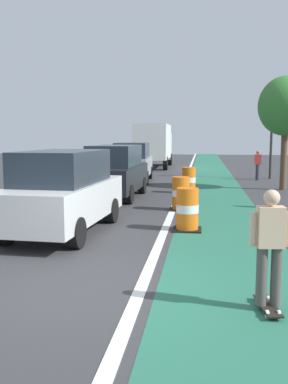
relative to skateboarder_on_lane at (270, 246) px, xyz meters
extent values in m
plane|color=#38383A|center=(-2.76, 0.47, -0.91)|extent=(100.00, 100.00, 0.00)
cube|color=#286B51|center=(-0.36, 12.47, -0.91)|extent=(2.50, 80.00, 0.01)
cube|color=silver|center=(-1.86, 12.47, -0.91)|extent=(0.20, 80.00, 0.01)
cube|color=black|center=(0.00, 0.00, -0.84)|extent=(0.32, 0.82, 0.02)
cylinder|color=silver|center=(0.11, -0.25, -0.86)|extent=(0.05, 0.11, 0.11)
cylinder|color=silver|center=(-0.04, -0.27, -0.86)|extent=(0.05, 0.11, 0.11)
cylinder|color=silver|center=(0.04, 0.27, -0.86)|extent=(0.05, 0.11, 0.11)
cylinder|color=silver|center=(-0.11, 0.25, -0.86)|extent=(0.05, 0.11, 0.11)
cylinder|color=#514C47|center=(0.10, 0.01, -0.42)|extent=(0.15, 0.15, 0.82)
cylinder|color=#514C47|center=(-0.10, -0.01, -0.42)|extent=(0.15, 0.15, 0.82)
cube|color=beige|center=(0.00, 0.00, 0.27)|extent=(0.38, 0.26, 0.56)
cylinder|color=beige|center=(0.24, 0.03, 0.24)|extent=(0.09, 0.09, 0.48)
cylinder|color=beige|center=(-0.24, -0.03, 0.24)|extent=(0.09, 0.09, 0.48)
sphere|color=beige|center=(0.00, 0.00, 0.67)|extent=(0.22, 0.22, 0.22)
cube|color=silver|center=(-4.34, 4.35, -0.12)|extent=(2.10, 4.70, 0.90)
cube|color=#232D38|center=(-4.34, 4.35, 0.73)|extent=(1.78, 2.94, 0.80)
cylinder|color=black|center=(-5.07, 5.82, -0.57)|extent=(0.32, 0.70, 0.68)
cylinder|color=black|center=(-3.44, 5.72, -0.57)|extent=(0.32, 0.70, 0.68)
cylinder|color=black|center=(-5.24, 2.97, -0.57)|extent=(0.32, 0.70, 0.68)
cylinder|color=black|center=(-3.60, 2.88, -0.57)|extent=(0.32, 0.70, 0.68)
cube|color=black|center=(-4.29, 10.51, -0.12)|extent=(1.97, 4.65, 0.90)
cube|color=#232D38|center=(-4.29, 10.51, 0.73)|extent=(1.70, 2.90, 0.80)
cylinder|color=black|center=(-5.07, 11.96, -0.57)|extent=(0.30, 0.69, 0.68)
cylinder|color=black|center=(-3.43, 11.91, -0.57)|extent=(0.30, 0.69, 0.68)
cylinder|color=black|center=(-5.15, 9.10, -0.57)|extent=(0.30, 0.69, 0.68)
cylinder|color=black|center=(-3.51, 9.06, -0.57)|extent=(0.30, 0.69, 0.68)
cube|color=#9EA0A5|center=(-4.63, 16.72, -0.12)|extent=(2.06, 4.68, 0.90)
cube|color=#232D38|center=(-4.63, 16.72, 0.73)|extent=(1.76, 2.93, 0.80)
cylinder|color=black|center=(-5.51, 18.10, -0.57)|extent=(0.31, 0.69, 0.68)
cylinder|color=black|center=(-3.88, 18.18, -0.57)|extent=(0.31, 0.69, 0.68)
cylinder|color=black|center=(-5.37, 15.25, -0.57)|extent=(0.31, 0.69, 0.68)
cylinder|color=black|center=(-3.74, 15.33, -0.57)|extent=(0.31, 0.69, 0.68)
cylinder|color=orange|center=(-1.29, 5.00, -0.66)|extent=(0.56, 0.56, 0.42)
cylinder|color=white|center=(-1.29, 5.00, -0.35)|extent=(0.57, 0.57, 0.21)
cylinder|color=orange|center=(-1.29, 5.00, -0.03)|extent=(0.56, 0.56, 0.42)
cube|color=black|center=(-1.29, 5.00, -0.89)|extent=(0.73, 0.73, 0.04)
cylinder|color=orange|center=(-1.61, 8.01, -0.66)|extent=(0.56, 0.56, 0.42)
cylinder|color=white|center=(-1.61, 8.01, -0.35)|extent=(0.57, 0.57, 0.21)
cylinder|color=orange|center=(-1.61, 8.01, -0.03)|extent=(0.56, 0.56, 0.42)
cube|color=black|center=(-1.61, 8.01, -0.89)|extent=(0.73, 0.73, 0.04)
cylinder|color=orange|center=(-1.49, 12.29, -0.66)|extent=(0.56, 0.56, 0.42)
cylinder|color=white|center=(-1.49, 12.29, -0.35)|extent=(0.57, 0.57, 0.21)
cylinder|color=orange|center=(-1.49, 12.29, -0.03)|extent=(0.56, 0.56, 0.42)
cube|color=black|center=(-1.49, 12.29, -0.89)|extent=(0.73, 0.73, 0.04)
cube|color=silver|center=(-4.57, 25.96, 1.07)|extent=(2.37, 5.63, 2.50)
cube|color=silver|center=(-4.62, 29.81, 0.62)|extent=(2.22, 1.93, 2.10)
cylinder|color=black|center=(-5.65, 29.60, -0.43)|extent=(0.31, 0.96, 0.96)
cylinder|color=black|center=(-3.59, 29.62, -0.43)|extent=(0.31, 0.96, 0.96)
cylinder|color=black|center=(-5.59, 24.55, -0.43)|extent=(0.31, 0.96, 0.96)
cylinder|color=black|center=(-3.53, 24.57, -0.43)|extent=(0.31, 0.96, 0.96)
cylinder|color=#2D2D2D|center=(2.84, 19.01, 1.19)|extent=(0.14, 0.14, 4.20)
cube|color=black|center=(2.84, 19.01, 3.74)|extent=(0.32, 0.32, 0.90)
sphere|color=red|center=(3.01, 19.01, 4.00)|extent=(0.16, 0.16, 0.16)
sphere|color=green|center=(3.01, 19.01, 3.48)|extent=(0.16, 0.16, 0.16)
cylinder|color=#33333D|center=(2.05, 18.22, -0.48)|extent=(0.20, 0.20, 0.86)
cube|color=red|center=(2.05, 18.22, 0.22)|extent=(0.34, 0.20, 0.54)
sphere|color=#9E7051|center=(2.05, 18.22, 0.60)|extent=(0.20, 0.20, 0.20)
cylinder|color=brown|center=(2.64, 13.96, 0.39)|extent=(0.28, 0.28, 2.60)
ellipsoid|color=#387A33|center=(2.64, 13.96, 2.79)|extent=(2.40, 2.40, 2.60)
camera|label=1|loc=(-0.93, -5.91, 1.49)|focal=40.49mm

